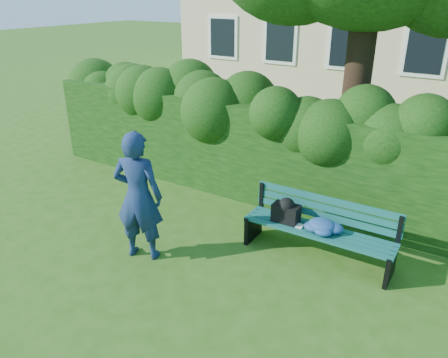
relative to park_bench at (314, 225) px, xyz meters
The scene contains 4 objects.
ground 1.73m from the park_bench, 153.42° to the right, with size 80.00×80.00×0.00m, color #2B5A14.
hedge 2.12m from the park_bench, 135.40° to the left, with size 10.00×1.00×1.80m.
park_bench is the anchor object (origin of this frame).
man_reading 2.58m from the park_bench, 147.54° to the right, with size 0.71×0.47×1.94m, color navy.
Camera 1 is at (3.35, -4.68, 3.67)m, focal length 35.00 mm.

